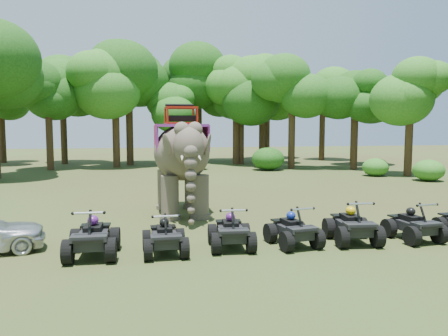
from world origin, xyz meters
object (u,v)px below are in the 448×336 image
at_px(atv_3, 293,225).
at_px(atv_5, 414,221).
at_px(elephant, 182,159).
at_px(atv_2, 231,227).
at_px(atv_4, 352,221).
at_px(atv_1, 165,233).
at_px(atv_0, 92,232).

height_order(atv_3, atv_5, atv_5).
bearing_deg(elephant, atv_3, -63.99).
height_order(elephant, atv_2, elephant).
xyz_separation_m(atv_4, atv_5, (1.88, -0.09, -0.05)).
bearing_deg(atv_1, elephant, 78.73).
height_order(atv_2, atv_3, atv_2).
height_order(elephant, atv_1, elephant).
bearing_deg(atv_1, atv_3, 1.02).
xyz_separation_m(atv_3, atv_5, (3.66, -0.08, 0.00)).
xyz_separation_m(atv_0, atv_3, (5.39, 0.06, -0.06)).
bearing_deg(atv_2, atv_0, -174.38).
relative_size(atv_1, atv_5, 0.97).
height_order(elephant, atv_4, elephant).
height_order(atv_0, atv_3, atv_0).
bearing_deg(atv_0, atv_5, 1.13).
distance_m(elephant, atv_2, 5.33).
bearing_deg(atv_0, elephant, 63.46).
height_order(atv_0, atv_2, atv_0).
relative_size(elephant, atv_3, 3.15).
bearing_deg(atv_1, atv_2, 5.53).
bearing_deg(atv_0, atv_3, 1.89).
bearing_deg(atv_3, atv_0, 171.73).
xyz_separation_m(atv_1, atv_2, (1.81, 0.23, 0.02)).
bearing_deg(atv_3, elephant, 108.76).
bearing_deg(atv_3, atv_2, 169.09).
distance_m(atv_0, atv_2, 3.64).
relative_size(atv_2, atv_4, 0.94).
xyz_separation_m(atv_1, atv_5, (7.22, 0.09, 0.02)).
distance_m(atv_0, atv_4, 7.17).
bearing_deg(atv_2, atv_4, 2.92).
xyz_separation_m(elephant, atv_5, (6.33, -5.17, -1.49)).
bearing_deg(atv_3, atv_1, 173.77).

